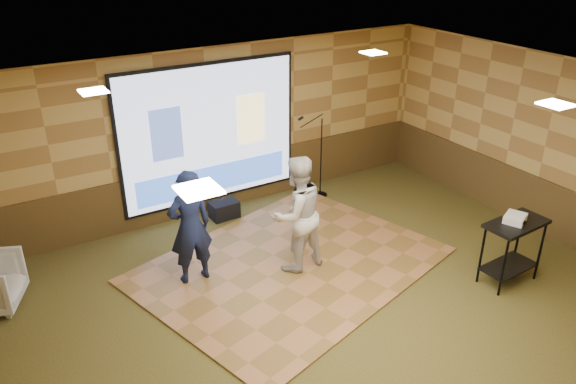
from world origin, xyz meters
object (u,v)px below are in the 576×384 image
projector_screen (210,135)px  dance_floor (291,265)px  projector (515,218)px  duffel_bag (224,210)px  player_right (297,214)px  player_left (190,227)px  mic_stand (318,173)px  av_table (513,240)px

projector_screen → dance_floor: bearing=-84.5°
projector_screen → projector: 5.16m
duffel_bag → player_right: bearing=-83.3°
player_right → projector: size_ratio=5.66×
projector_screen → dance_floor: size_ratio=0.75×
projector_screen → player_left: 2.36m
dance_floor → duffel_bag: 2.00m
projector → projector_screen: bearing=98.6°
dance_floor → mic_stand: size_ratio=2.59×
projector → duffel_bag: 4.90m
player_left → projector: bearing=149.8°
player_right → av_table: size_ratio=1.83×
projector_screen → player_left: projector_screen is taller
player_right → mic_stand: player_right is taller
projector_screen → duffel_bag: (0.03, -0.36, -1.32)m
player_right → duffel_bag: player_right is taller
mic_stand → duffel_bag: bearing=-180.0°
projector → duffel_bag: size_ratio=0.64×
av_table → player_left: bearing=148.8°
player_right → projector_screen: bearing=-87.7°
dance_floor → mic_stand: bearing=46.5°
player_left → projector: player_left is taller
av_table → projector: (-0.02, 0.03, 0.35)m
mic_stand → duffel_bag: (-1.95, 0.14, -0.34)m
player_left → mic_stand: size_ratio=1.04×
duffel_bag → av_table: bearing=-55.4°
player_right → duffel_bag: 2.24m
player_left → mic_stand: 3.52m
dance_floor → projector_screen: bearing=95.5°
projector_screen → mic_stand: (1.97, -0.50, -0.98)m
player_left → projector: 4.65m
dance_floor → player_left: player_left is taller
dance_floor → player_right: 0.93m
player_right → dance_floor: bearing=-68.1°
player_left → player_right: size_ratio=0.97×
player_left → duffel_bag: bearing=-127.5°
av_table → projector: projector is taller
dance_floor → player_right: (0.05, -0.10, 0.93)m
projector → player_left: bearing=125.1°
player_left → player_right: bearing=162.1°
dance_floor → projector: bearing=-38.0°
player_left → duffel_bag: size_ratio=3.54×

